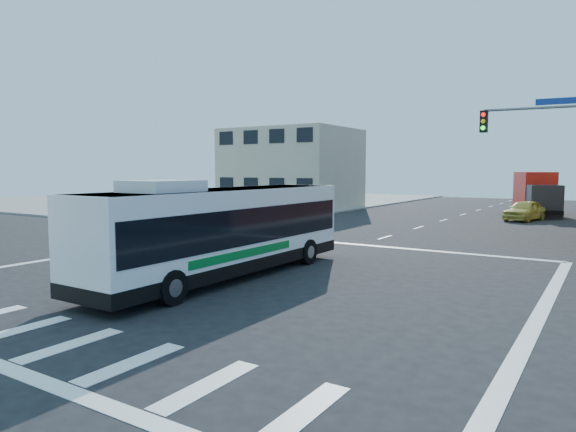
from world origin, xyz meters
The scene contains 7 objects.
ground centered at (0.00, 0.00, 0.00)m, with size 120.00×120.00×0.00m, color black.
sidewalk_nw centered at (-35.00, 35.00, 0.07)m, with size 50.00×50.00×0.15m, color gray.
building_west centered at (-17.02, 29.98, 4.01)m, with size 12.06×10.06×8.00m.
signal_mast_ne centered at (9.08, 10.62, 4.98)m, with size 7.91×1.13×8.07m.
transit_bus centered at (-0.71, -0.54, 1.74)m, with size 2.73×12.02×3.56m.
box_truck centered at (5.41, 33.76, 1.80)m, with size 4.82×8.56×3.70m.
parked_car centered at (5.30, 28.19, 0.79)m, with size 1.86×4.61×1.57m, color #D6C552.
Camera 1 is at (11.02, -14.74, 3.87)m, focal length 32.00 mm.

